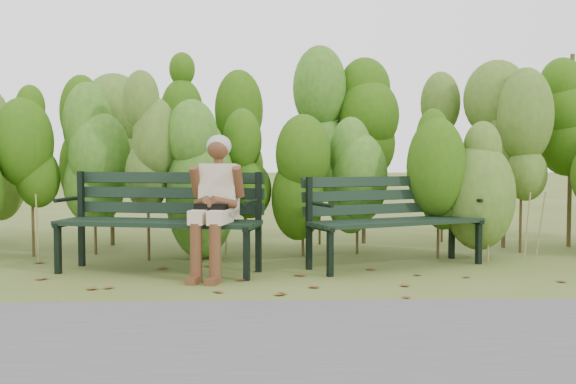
{
  "coord_description": "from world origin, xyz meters",
  "views": [
    {
      "loc": [
        -0.19,
        -5.84,
        1.07
      ],
      "look_at": [
        0.0,
        0.35,
        0.75
      ],
      "focal_mm": 42.0,
      "sensor_mm": 36.0,
      "label": 1
    }
  ],
  "objects": [
    {
      "name": "hedge_band",
      "position": [
        0.0,
        1.86,
        1.26
      ],
      "size": [
        11.04,
        1.67,
        2.42
      ],
      "color": "#47381E",
      "rests_on": "ground"
    },
    {
      "name": "bench_left",
      "position": [
        -1.17,
        0.48,
        0.55
      ],
      "size": [
        1.96,
        1.0,
        0.93
      ],
      "color": "black",
      "rests_on": "ground"
    },
    {
      "name": "footpath",
      "position": [
        0.0,
        -2.2,
        0.01
      ],
      "size": [
        60.0,
        2.5,
        0.01
      ],
      "primitive_type": "cube",
      "color": "#474749",
      "rests_on": "ground"
    },
    {
      "name": "leaf_litter",
      "position": [
        0.08,
        -0.1,
        0.0
      ],
      "size": [
        5.75,
        1.74,
        0.01
      ],
      "color": "brown",
      "rests_on": "ground"
    },
    {
      "name": "seated_woman",
      "position": [
        -0.66,
        0.17,
        0.73
      ],
      "size": [
        0.51,
        0.75,
        1.27
      ],
      "color": "beige",
      "rests_on": "ground"
    },
    {
      "name": "ground",
      "position": [
        0.0,
        0.0,
        0.0
      ],
      "size": [
        80.0,
        80.0,
        0.0
      ],
      "primitive_type": "plane",
      "color": "#475A1C"
    },
    {
      "name": "bench_right",
      "position": [
        1.03,
        0.74,
        0.52
      ],
      "size": [
        1.85,
        1.22,
        0.88
      ],
      "color": "black",
      "rests_on": "ground"
    }
  ]
}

